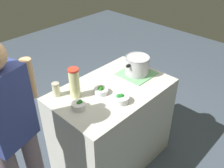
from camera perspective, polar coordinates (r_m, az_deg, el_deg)
The scene contains 10 objects.
ground_plane at distance 2.95m, azimuth 0.00°, elevation -16.33°, with size 8.00×8.00×0.00m, color #444F5D.
counter_slab at distance 2.61m, azimuth 0.00°, elevation -9.61°, with size 1.15×0.74×0.94m, color beige.
dish_cloth at distance 2.55m, azimuth 5.69°, elevation 2.37°, with size 0.33×0.32×0.01m, color #71B578.
cooking_pot at distance 2.50m, azimuth 5.82°, elevation 4.36°, with size 0.31×0.25×0.19m.
lemonade_pitcher at distance 2.16m, azimuth -8.64°, elevation 0.24°, with size 0.10×0.10×0.28m.
mason_jar at distance 2.25m, azimuth -12.73°, elevation -1.20°, with size 0.07×0.07×0.13m.
broccoli_bowl_front at distance 2.13m, azimuth 2.07°, elevation -3.39°, with size 0.14×0.14×0.08m.
broccoli_bowl_center at distance 2.08m, azimuth -7.70°, elevation -4.82°, with size 0.12×0.12×0.08m.
broccoli_bowl_back at distance 2.24m, azimuth -2.55°, elevation -1.47°, with size 0.13×0.13×0.08m.
person_cook at distance 2.00m, azimuth -21.73°, elevation -10.92°, with size 0.50×0.28×1.68m.
Camera 1 is at (1.39, 1.32, 2.24)m, focal length 39.80 mm.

